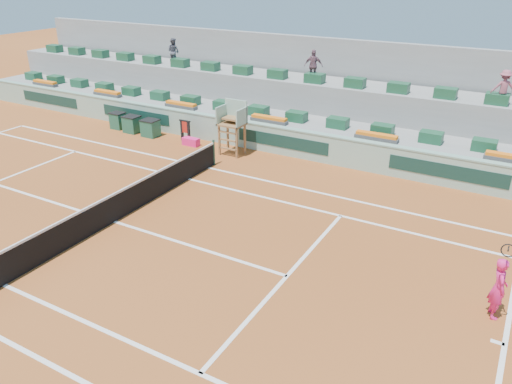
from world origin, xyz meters
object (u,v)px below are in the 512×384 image
(drink_cooler_a, at_px, (150,128))
(tennis_player, at_px, (499,288))
(player_bag, at_px, (191,142))
(umpire_chair, at_px, (233,120))

(drink_cooler_a, bearing_deg, tennis_player, -21.84)
(player_bag, bearing_deg, tennis_player, -24.97)
(drink_cooler_a, distance_m, tennis_player, 17.61)
(drink_cooler_a, relative_size, tennis_player, 0.37)
(umpire_chair, bearing_deg, tennis_player, -29.50)
(umpire_chair, relative_size, drink_cooler_a, 2.86)
(player_bag, bearing_deg, drink_cooler_a, 177.36)
(player_bag, height_order, tennis_player, tennis_player)
(drink_cooler_a, xyz_separation_m, tennis_player, (16.34, -6.55, 0.39))
(player_bag, height_order, umpire_chair, umpire_chair)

